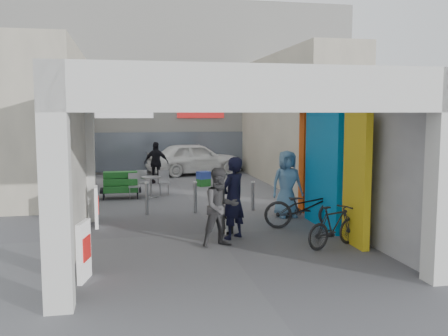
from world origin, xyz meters
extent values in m
plane|color=#55555A|center=(0.00, 0.00, 0.00)|extent=(90.00, 90.00, 0.00)
cube|color=silver|center=(-3.00, -4.00, 1.75)|extent=(0.40, 0.40, 3.50)
cube|color=silver|center=(-3.00, 2.00, 1.75)|extent=(0.40, 0.40, 3.50)
cube|color=silver|center=(3.00, -4.00, 1.75)|extent=(0.40, 0.40, 3.50)
cube|color=#CC470C|center=(3.00, 2.00, 1.75)|extent=(0.40, 0.40, 3.50)
plane|color=beige|center=(-3.00, -1.00, 1.75)|extent=(0.00, 6.40, 6.40)
plane|color=#A8A8AD|center=(3.00, -1.00, 1.75)|extent=(0.00, 6.40, 6.40)
cube|color=#0C80C8|center=(2.70, 0.20, 1.40)|extent=(0.15, 2.00, 2.80)
cube|color=gold|center=(2.70, -1.60, 1.40)|extent=(0.15, 1.00, 2.80)
plane|color=#BBBBB6|center=(0.00, -1.00, 3.50)|extent=(6.40, 6.40, 0.00)
cube|color=silver|center=(0.00, 2.05, 3.15)|extent=(6.40, 0.30, 0.70)
cube|color=silver|center=(0.00, -4.05, 3.15)|extent=(6.40, 0.30, 0.70)
cube|color=white|center=(0.00, 2.22, 3.10)|extent=(4.20, 0.05, 0.55)
cube|color=silver|center=(0.00, 14.00, 4.00)|extent=(18.00, 4.00, 8.00)
cube|color=#515966|center=(0.00, 11.95, 1.00)|extent=(16.20, 0.06, 1.80)
cube|color=white|center=(-2.00, 11.96, 2.80)|extent=(2.60, 0.06, 0.50)
cube|color=red|center=(1.50, 11.96, 2.80)|extent=(2.20, 0.06, 0.50)
cube|color=#C0B69F|center=(-4.50, 7.50, 2.50)|extent=(2.00, 9.00, 5.00)
cube|color=#C0B69F|center=(4.50, 7.50, 2.50)|extent=(2.00, 9.00, 5.00)
cylinder|color=gray|center=(-1.47, 2.49, 0.44)|extent=(0.09, 0.09, 0.89)
cylinder|color=gray|center=(-0.13, 2.46, 0.43)|extent=(0.09, 0.09, 0.87)
cylinder|color=gray|center=(1.55, 2.51, 0.41)|extent=(0.09, 0.09, 0.83)
cube|color=white|center=(-2.75, -2.77, 0.50)|extent=(0.20, 0.55, 1.00)
cube|color=red|center=(-2.71, -2.77, 0.55)|extent=(0.13, 0.38, 0.40)
cube|color=white|center=(-2.75, 1.24, 0.50)|extent=(0.11, 0.55, 1.00)
cube|color=red|center=(-2.71, 1.24, 0.55)|extent=(0.06, 0.39, 0.40)
cylinder|color=#9B9A9F|center=(-1.20, 5.27, 0.34)|extent=(0.06, 0.06, 0.67)
cylinder|color=#9B9A9F|center=(-1.20, 5.27, 0.01)|extent=(0.41, 0.41, 0.02)
cylinder|color=#9B9A9F|center=(-1.20, 5.27, 0.67)|extent=(0.65, 0.65, 0.05)
cube|color=#9B9A9F|center=(-1.76, 5.08, 0.21)|extent=(0.36, 0.36, 0.42)
cube|color=#9B9A9F|center=(-1.76, 5.25, 0.63)|extent=(0.36, 0.05, 0.42)
cube|color=#9B9A9F|center=(-0.73, 5.73, 0.21)|extent=(0.36, 0.36, 0.42)
cube|color=#9B9A9F|center=(-0.73, 5.90, 0.63)|extent=(0.36, 0.05, 0.42)
cube|color=#9B9A9F|center=(-1.48, 5.83, 0.21)|extent=(0.36, 0.36, 0.42)
cube|color=#9B9A9F|center=(-1.48, 6.00, 0.63)|extent=(0.36, 0.05, 0.42)
cube|color=black|center=(-2.19, 5.33, 0.16)|extent=(1.31, 0.65, 0.33)
cube|color=#1C601B|center=(-2.19, 5.17, 0.33)|extent=(1.09, 0.38, 0.20)
cube|color=#1C601B|center=(-2.19, 5.33, 0.54)|extent=(1.09, 0.38, 0.20)
cube|color=#1C601B|center=(-2.19, 5.50, 0.76)|extent=(1.09, 0.38, 0.20)
cube|color=#1C601B|center=(0.91, 7.49, 0.14)|extent=(0.55, 0.50, 0.28)
cube|color=#293E99|center=(0.91, 7.49, 0.42)|extent=(0.55, 0.50, 0.28)
cube|color=black|center=(0.24, -0.01, 0.11)|extent=(0.21, 0.29, 0.21)
cube|color=black|center=(0.24, -0.13, 0.27)|extent=(0.17, 0.14, 0.32)
cube|color=silver|center=(0.24, -0.21, 0.23)|extent=(0.13, 0.03, 0.30)
cylinder|color=silver|center=(0.19, -0.19, 0.13)|extent=(0.04, 0.04, 0.25)
cylinder|color=silver|center=(0.29, -0.19, 0.13)|extent=(0.04, 0.04, 0.25)
sphere|color=black|center=(0.24, -0.14, 0.46)|extent=(0.17, 0.17, 0.17)
cube|color=silver|center=(0.24, -0.23, 0.45)|extent=(0.07, 0.11, 0.05)
cone|color=black|center=(0.20, -0.11, 0.54)|extent=(0.06, 0.06, 0.07)
cone|color=black|center=(0.29, -0.11, 0.54)|extent=(0.06, 0.06, 0.07)
imported|color=black|center=(0.29, -0.51, 0.91)|extent=(0.79, 0.75, 1.83)
imported|color=#3C3C3E|center=(-0.10, -1.10, 0.83)|extent=(0.93, 0.79, 1.66)
imported|color=#5C89B3|center=(2.21, 1.46, 0.90)|extent=(0.93, 0.66, 1.79)
imported|color=black|center=(-0.80, 8.57, 0.82)|extent=(1.04, 0.64, 1.65)
imported|color=black|center=(2.22, 0.09, 0.52)|extent=(2.08, 1.07, 1.04)
imported|color=black|center=(2.20, -1.66, 0.45)|extent=(1.53, 0.97, 0.89)
imported|color=white|center=(1.10, 11.20, 0.73)|extent=(4.55, 2.56, 1.46)
camera|label=1|loc=(-2.06, -11.16, 2.80)|focal=40.00mm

